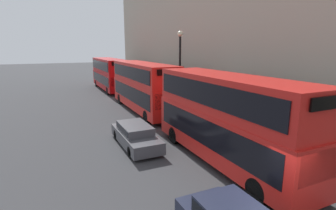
% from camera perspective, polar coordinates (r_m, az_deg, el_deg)
% --- Properties ---
extents(bus_leading, '(2.59, 10.13, 4.42)m').
position_cam_1_polar(bus_leading, '(13.18, 12.63, -2.29)').
color(bus_leading, red).
rests_on(bus_leading, ground).
extents(bus_second_in_queue, '(2.59, 11.02, 4.36)m').
position_cam_1_polar(bus_second_in_queue, '(23.77, -5.47, 4.39)').
color(bus_second_in_queue, red).
rests_on(bus_second_in_queue, ground).
extents(bus_third_in_queue, '(2.59, 10.97, 4.21)m').
position_cam_1_polar(bus_third_in_queue, '(36.62, -12.62, 6.86)').
color(bus_third_in_queue, '#B20C0F').
rests_on(bus_third_in_queue, ground).
extents(car_hatchback, '(1.76, 4.74, 1.30)m').
position_cam_1_polar(car_hatchback, '(15.62, -7.10, -6.40)').
color(car_hatchback, '#47474C').
rests_on(car_hatchback, ground).
extents(street_lamp, '(0.44, 0.44, 6.98)m').
position_cam_1_polar(street_lamp, '(21.41, 2.61, 8.57)').
color(street_lamp, black).
rests_on(street_lamp, ground).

